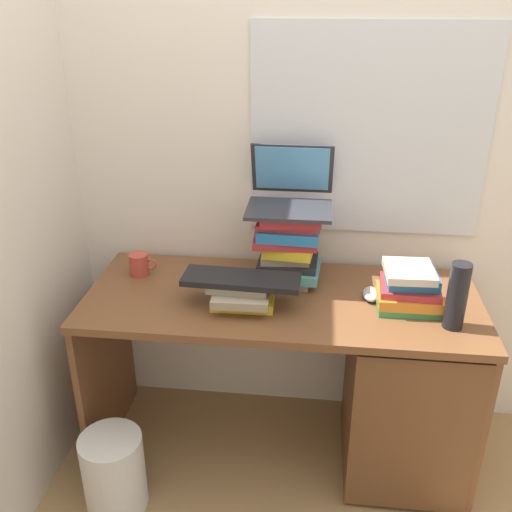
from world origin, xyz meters
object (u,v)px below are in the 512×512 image
(book_stack_side, at_px, (410,289))
(mug, at_px, (139,264))
(desk, at_px, (376,379))
(book_stack_keyboard_riser, at_px, (241,294))
(keyboard, at_px, (241,279))
(book_stack_tall, at_px, (288,246))
(wastebasket, at_px, (114,472))
(computer_mouse, at_px, (371,294))
(laptop, at_px, (290,192))
(water_bottle, at_px, (457,296))

(book_stack_side, xyz_separation_m, mug, (-1.04, 0.14, -0.03))
(desk, bearing_deg, mug, 171.80)
(book_stack_keyboard_riser, bearing_deg, keyboard, 85.71)
(book_stack_tall, distance_m, mug, 0.60)
(book_stack_keyboard_riser, distance_m, wastebasket, 0.82)
(desk, xyz_separation_m, keyboard, (-0.52, -0.06, 0.44))
(book_stack_tall, bearing_deg, computer_mouse, -18.12)
(wastebasket, bearing_deg, computer_mouse, 23.15)
(book_stack_side, distance_m, wastebasket, 1.28)
(desk, height_order, computer_mouse, computer_mouse)
(computer_mouse, bearing_deg, desk, -44.04)
(book_stack_tall, distance_m, book_stack_keyboard_riser, 0.28)
(book_stack_tall, relative_size, wastebasket, 0.93)
(keyboard, bearing_deg, book_stack_side, 8.03)
(book_stack_tall, height_order, laptop, laptop)
(book_stack_tall, distance_m, book_stack_side, 0.48)
(book_stack_keyboard_riser, xyz_separation_m, laptop, (0.15, 0.28, 0.30))
(laptop, bearing_deg, desk, -30.05)
(book_stack_tall, xyz_separation_m, book_stack_keyboard_riser, (-0.15, -0.21, -0.10))
(water_bottle, bearing_deg, book_stack_tall, 155.02)
(wastebasket, bearing_deg, book_stack_keyboard_riser, 32.33)
(desk, xyz_separation_m, mug, (-0.96, 0.14, 0.38))
(book_stack_keyboard_riser, xyz_separation_m, water_bottle, (0.73, -0.06, 0.07))
(wastebasket, bearing_deg, laptop, 42.95)
(laptop, height_order, wastebasket, laptop)
(book_stack_keyboard_riser, xyz_separation_m, book_stack_side, (0.60, 0.06, 0.02))
(book_stack_keyboard_riser, bearing_deg, wastebasket, -147.67)
(keyboard, distance_m, computer_mouse, 0.49)
(desk, bearing_deg, laptop, 149.95)
(book_stack_side, xyz_separation_m, computer_mouse, (-0.13, 0.05, -0.05))
(mug, xyz_separation_m, water_bottle, (1.17, -0.26, 0.07))
(book_stack_side, distance_m, mug, 1.05)
(book_stack_side, bearing_deg, water_bottle, -41.70)
(wastebasket, bearing_deg, mug, 89.39)
(book_stack_keyboard_riser, bearing_deg, mug, 155.35)
(computer_mouse, bearing_deg, mug, 174.24)
(book_stack_side, relative_size, wastebasket, 0.77)
(book_stack_keyboard_riser, xyz_separation_m, computer_mouse, (0.47, 0.11, -0.03))
(book_stack_side, xyz_separation_m, wastebasket, (-1.04, -0.34, -0.65))
(water_bottle, bearing_deg, computer_mouse, 147.71)
(book_stack_keyboard_riser, distance_m, computer_mouse, 0.48)
(book_stack_side, relative_size, water_bottle, 1.02)
(keyboard, distance_m, mug, 0.49)
(book_stack_side, distance_m, laptop, 0.57)
(book_stack_keyboard_riser, height_order, wastebasket, book_stack_keyboard_riser)
(desk, distance_m, keyboard, 0.68)
(book_stack_tall, bearing_deg, wastebasket, -140.41)
(keyboard, height_order, computer_mouse, keyboard)
(keyboard, distance_m, water_bottle, 0.74)
(book_stack_side, height_order, laptop, laptop)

